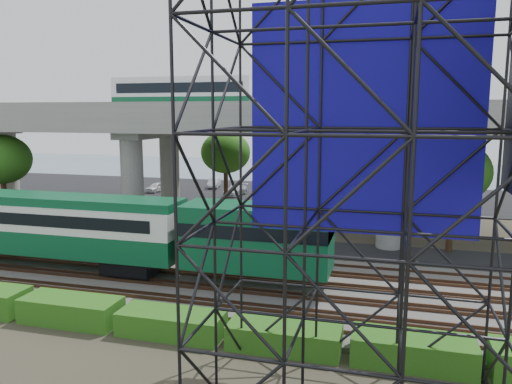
% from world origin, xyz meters
% --- Properties ---
extents(ground, '(140.00, 140.00, 0.00)m').
position_xyz_m(ground, '(0.00, 0.00, 0.00)').
color(ground, '#474233').
rests_on(ground, ground).
extents(ballast_bed, '(90.00, 12.00, 0.20)m').
position_xyz_m(ballast_bed, '(0.00, 2.00, 0.10)').
color(ballast_bed, slate).
rests_on(ballast_bed, ground).
extents(service_road, '(90.00, 5.00, 0.08)m').
position_xyz_m(service_road, '(0.00, 10.50, 0.04)').
color(service_road, black).
rests_on(service_road, ground).
extents(parking_lot, '(90.00, 18.00, 0.08)m').
position_xyz_m(parking_lot, '(0.00, 34.00, 0.04)').
color(parking_lot, black).
rests_on(parking_lot, ground).
extents(harbor_water, '(140.00, 40.00, 0.03)m').
position_xyz_m(harbor_water, '(0.00, 56.00, 0.01)').
color(harbor_water, '#486477').
rests_on(harbor_water, ground).
extents(rail_tracks, '(90.00, 9.52, 0.16)m').
position_xyz_m(rail_tracks, '(0.00, 2.00, 0.28)').
color(rail_tracks, '#472D1E').
rests_on(rail_tracks, ballast_bed).
extents(commuter_train, '(29.30, 3.06, 4.30)m').
position_xyz_m(commuter_train, '(-8.75, 2.00, 2.88)').
color(commuter_train, black).
rests_on(commuter_train, rail_tracks).
extents(overpass, '(80.00, 12.00, 12.40)m').
position_xyz_m(overpass, '(-0.51, 16.00, 8.21)').
color(overpass, '#9E9B93').
rests_on(overpass, ground).
extents(scaffold_tower, '(9.36, 6.36, 15.00)m').
position_xyz_m(scaffold_tower, '(8.90, -7.98, 7.47)').
color(scaffold_tower, black).
rests_on(scaffold_tower, ground).
extents(hedge_strip, '(34.60, 1.80, 1.20)m').
position_xyz_m(hedge_strip, '(1.01, -4.30, 0.56)').
color(hedge_strip, '#235212').
rests_on(hedge_strip, ground).
extents(trees, '(40.94, 16.94, 7.69)m').
position_xyz_m(trees, '(-4.67, 16.17, 5.57)').
color(trees, '#382314').
rests_on(trees, ground).
extents(suv, '(5.76, 3.48, 1.50)m').
position_xyz_m(suv, '(-5.18, 10.47, 0.83)').
color(suv, black).
rests_on(suv, service_road).
extents(parked_cars, '(37.59, 9.48, 1.31)m').
position_xyz_m(parked_cars, '(0.74, 33.63, 0.67)').
color(parked_cars, silver).
rests_on(parked_cars, parking_lot).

